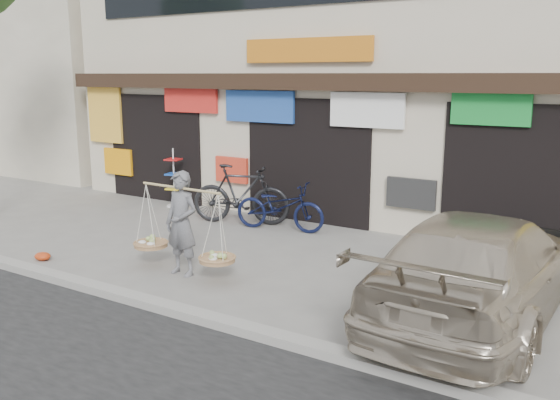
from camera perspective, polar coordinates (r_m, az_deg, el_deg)
The scene contains 10 objects.
ground at distance 10.41m, azimuth -6.99°, elevation -5.99°, with size 70.00×70.00×0.00m, color gray.
kerb at distance 9.02m, azimuth -15.10°, elevation -8.80°, with size 70.00×0.25×0.12m, color gray.
shophouse_block at distance 15.42m, azimuth 8.21°, elevation 12.79°, with size 14.00×6.32×7.00m.
neighbor_west at distance 24.63m, azimuth -21.79°, elevation 10.69°, with size 12.00×7.00×6.00m, color beige.
street_vendor at distance 9.67m, azimuth -9.44°, elevation -2.61°, with size 2.02×0.62×1.70m.
bike_1 at distance 12.87m, azimuth -3.79°, elevation 0.55°, with size 0.61×2.17×1.30m, color black.
bike_2 at distance 12.31m, azimuth -0.01°, elevation -0.63°, with size 0.68×1.94×1.02m, color black.
suv at distance 8.31m, azimuth 18.74°, elevation -6.05°, with size 2.16×4.99×1.43m.
display_rack at distance 14.77m, azimuth -10.16°, elevation 1.59°, with size 0.41×0.41×1.45m.
red_bag at distance 11.25m, azimuth -21.88°, elevation -5.04°, with size 0.31×0.25×0.14m, color #BE3811.
Camera 1 is at (6.29, -7.66, 3.20)m, focal length 38.00 mm.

